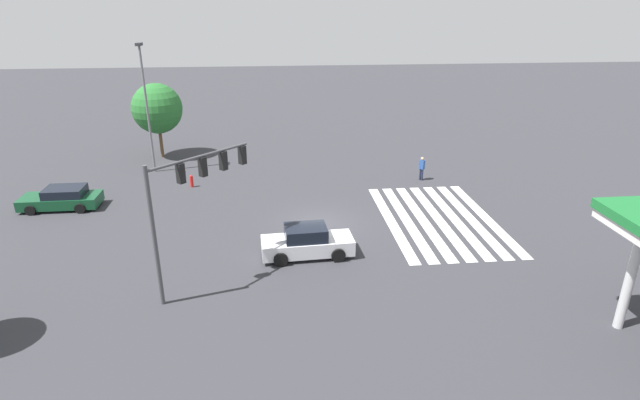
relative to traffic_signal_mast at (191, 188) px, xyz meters
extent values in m
plane|color=#333338|center=(6.00, -6.00, -4.62)|extent=(151.38, 151.38, 0.00)
cube|color=silver|center=(6.00, -15.84, -4.62)|extent=(10.55, 0.60, 0.01)
cube|color=silver|center=(6.00, -14.89, -4.62)|extent=(10.55, 0.60, 0.01)
cube|color=silver|center=(6.00, -13.94, -4.62)|extent=(10.55, 0.60, 0.01)
cube|color=silver|center=(6.00, -12.99, -4.62)|extent=(10.55, 0.60, 0.01)
cube|color=silver|center=(6.00, -12.04, -4.62)|extent=(10.55, 0.60, 0.01)
cube|color=silver|center=(6.00, -11.09, -4.62)|extent=(10.55, 0.60, 0.01)
cube|color=silver|center=(6.00, -10.14, -4.62)|extent=(10.55, 0.60, 0.01)
cylinder|color=#47474C|center=(-1.40, 1.40, -1.56)|extent=(0.18, 0.18, 6.12)
cylinder|color=#47474C|center=(0.42, -0.42, 1.25)|extent=(3.74, 3.74, 0.12)
cube|color=black|center=(-0.31, 0.31, 0.78)|extent=(0.40, 0.40, 0.84)
sphere|color=red|center=(-0.20, 0.20, 0.78)|extent=(0.16, 0.16, 0.16)
cube|color=black|center=(0.48, -0.48, 0.78)|extent=(0.40, 0.40, 0.84)
sphere|color=gold|center=(0.59, -0.59, 0.78)|extent=(0.16, 0.16, 0.16)
cube|color=black|center=(1.27, -1.27, 0.78)|extent=(0.40, 0.40, 0.84)
sphere|color=green|center=(1.39, -1.39, 0.78)|extent=(0.16, 0.16, 0.16)
cube|color=black|center=(2.06, -2.06, 0.78)|extent=(0.40, 0.40, 0.84)
sphere|color=red|center=(2.18, -2.18, 0.78)|extent=(0.16, 0.16, 0.16)
cube|color=silver|center=(2.25, -5.00, -4.06)|extent=(1.94, 4.63, 0.75)
cube|color=black|center=(2.25, -4.92, -3.35)|extent=(1.63, 2.13, 0.65)
cylinder|color=black|center=(3.19, -6.35, -4.27)|extent=(0.26, 0.71, 0.70)
cylinder|color=black|center=(1.47, -6.45, -4.27)|extent=(0.26, 0.71, 0.70)
cylinder|color=black|center=(3.03, -3.54, -4.27)|extent=(0.26, 0.71, 0.70)
cylinder|color=black|center=(1.31, -3.64, -4.27)|extent=(0.26, 0.71, 0.70)
cube|color=#144728|center=(9.93, 9.63, -4.14)|extent=(1.90, 4.61, 0.64)
cube|color=black|center=(9.94, 9.30, -3.55)|extent=(1.70, 2.29, 0.52)
cylinder|color=black|center=(8.97, 11.06, -4.32)|extent=(0.22, 0.61, 0.61)
cylinder|color=black|center=(10.89, 11.06, -4.32)|extent=(0.22, 0.61, 0.61)
cylinder|color=black|center=(8.98, 8.20, -4.32)|extent=(0.22, 0.61, 0.61)
cylinder|color=black|center=(10.90, 8.21, -4.32)|extent=(0.22, 0.61, 0.61)
cylinder|color=silver|center=(-4.83, -16.68, -2.48)|extent=(0.36, 0.36, 4.28)
cylinder|color=#232842|center=(12.77, -13.98, -4.21)|extent=(0.14, 0.14, 0.82)
cylinder|color=#232842|center=(12.89, -13.88, -4.21)|extent=(0.14, 0.14, 0.82)
cube|color=#284C93|center=(12.83, -13.93, -3.48)|extent=(0.42, 0.40, 0.65)
sphere|color=tan|center=(12.83, -13.93, -3.04)|extent=(0.22, 0.22, 0.22)
cylinder|color=slate|center=(16.68, 5.39, -0.10)|extent=(0.16, 0.16, 9.05)
cube|color=#333338|center=(16.68, 5.39, 4.53)|extent=(0.80, 0.36, 0.20)
cylinder|color=brown|center=(20.45, 5.53, -3.47)|extent=(0.26, 0.26, 2.32)
sphere|color=#286B2D|center=(20.45, 5.53, -0.63)|extent=(3.95, 3.95, 3.95)
cylinder|color=red|center=(12.97, 2.15, -4.27)|extent=(0.22, 0.22, 0.70)
sphere|color=red|center=(12.97, 2.15, -3.86)|extent=(0.20, 0.20, 0.20)
camera|label=1|loc=(-19.93, -3.43, 7.26)|focal=28.00mm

